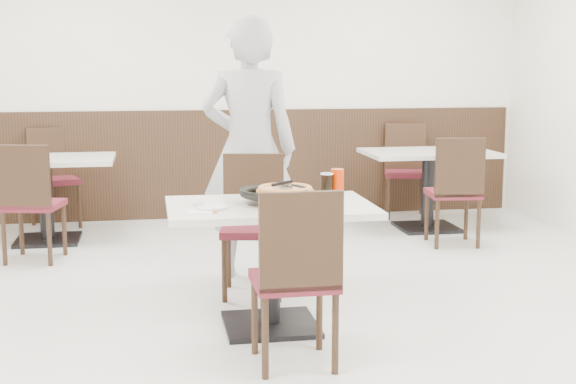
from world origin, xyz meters
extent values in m
plane|color=#B5B6B0|center=(0.00, 0.00, 0.00)|extent=(7.00, 7.00, 0.00)
cube|color=silver|center=(0.00, 3.50, 1.40)|extent=(6.00, 0.04, 2.80)
cube|color=black|center=(0.00, 3.48, 0.55)|extent=(5.90, 0.03, 1.10)
cylinder|color=black|center=(-0.08, -0.03, 0.77)|extent=(0.14, 0.14, 0.04)
cylinder|color=black|center=(-0.12, -0.03, 0.79)|extent=(0.37, 0.37, 0.01)
cylinder|color=#D88942|center=(-0.05, 0.01, 0.81)|extent=(0.39, 0.39, 0.02)
cube|color=white|center=(-0.05, -0.02, 0.84)|extent=(0.08, 0.10, 0.00)
cube|color=silver|center=(-0.57, -0.22, 0.75)|extent=(0.15, 0.15, 0.00)
cylinder|color=silver|center=(-0.50, -0.15, 0.76)|extent=(0.19, 0.19, 0.01)
cube|color=white|center=(-0.55, -0.11, 0.77)|extent=(0.07, 0.16, 0.00)
cylinder|color=black|center=(0.25, 0.21, 0.81)|extent=(0.08, 0.08, 0.13)
cylinder|color=#B92400|center=(0.33, 0.24, 0.83)|extent=(0.09, 0.09, 0.16)
imported|color=#A9A9AE|center=(-0.12, 1.14, 0.95)|extent=(0.77, 0.58, 1.91)
camera|label=1|loc=(-0.83, -4.63, 1.57)|focal=50.00mm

